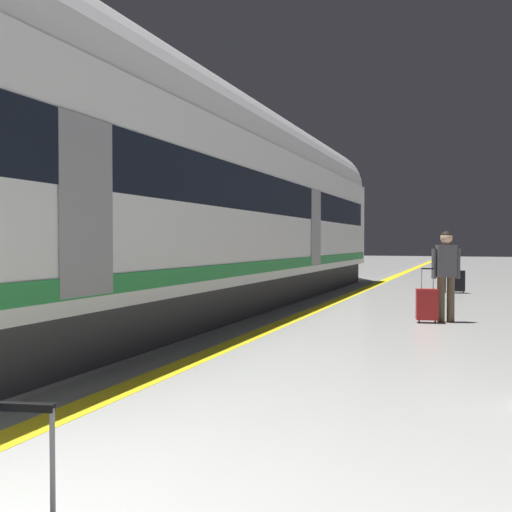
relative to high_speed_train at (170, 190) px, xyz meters
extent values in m
cube|color=yellow|center=(2.17, 1.83, -2.50)|extent=(0.36, 80.00, 0.01)
cube|color=slate|center=(1.81, 1.83, -2.50)|extent=(0.68, 80.00, 0.01)
cube|color=#38383D|center=(0.00, -0.50, -2.15)|extent=(2.67, 23.95, 0.70)
cube|color=white|center=(0.00, -0.50, -0.35)|extent=(2.90, 24.95, 2.90)
cylinder|color=white|center=(0.00, -0.50, 1.05)|extent=(2.84, 24.45, 2.84)
cube|color=black|center=(0.00, -0.50, 0.00)|extent=(2.93, 23.45, 0.80)
cube|color=#268C3F|center=(0.00, -0.50, -1.50)|extent=(2.94, 24.45, 0.24)
cone|color=white|center=(0.00, 13.27, -0.60)|extent=(2.76, 2.60, 2.75)
cube|color=gray|center=(1.46, -4.24, -0.60)|extent=(0.02, 0.90, 2.00)
cube|color=gray|center=(1.46, 5.11, -0.60)|extent=(0.02, 0.90, 2.00)
cylinder|color=gray|center=(4.34, -7.96, -1.68)|extent=(0.02, 0.02, 0.38)
cube|color=black|center=(4.24, -7.99, -1.49)|extent=(0.22, 0.08, 0.02)
cylinder|color=brown|center=(4.87, 1.63, -2.08)|extent=(0.14, 0.14, 0.85)
cylinder|color=brown|center=(5.04, 1.69, -2.08)|extent=(0.14, 0.14, 0.85)
cube|color=#4C4C51|center=(4.96, 1.66, -1.35)|extent=(0.39, 0.31, 0.60)
cylinder|color=#4C4C51|center=(4.75, 1.59, -1.40)|extent=(0.09, 0.09, 0.56)
cylinder|color=#4C4C51|center=(5.16, 1.74, -1.40)|extent=(0.09, 0.09, 0.56)
sphere|color=tan|center=(4.96, 1.66, -0.92)|extent=(0.22, 0.22, 0.22)
sphere|color=black|center=(4.96, 1.66, -0.89)|extent=(0.20, 0.20, 0.20)
cube|color=#A51E1E|center=(4.64, 1.40, -2.15)|extent=(0.42, 0.29, 0.57)
cube|color=#A51E1E|center=(4.61, 1.52, -2.23)|extent=(0.31, 0.08, 0.31)
cylinder|color=black|center=(4.51, 1.31, -2.47)|extent=(0.03, 0.06, 0.06)
cylinder|color=black|center=(4.79, 1.37, -2.47)|extent=(0.03, 0.06, 0.06)
cylinder|color=gray|center=(4.55, 1.33, -1.68)|extent=(0.02, 0.02, 0.38)
cylinder|color=gray|center=(4.75, 1.37, -1.68)|extent=(0.02, 0.02, 0.38)
cube|color=black|center=(4.65, 1.35, -1.49)|extent=(0.22, 0.07, 0.02)
cylinder|color=brown|center=(4.57, 8.07, -2.08)|extent=(0.14, 0.14, 0.83)
cylinder|color=brown|center=(4.75, 8.09, -2.08)|extent=(0.14, 0.14, 0.83)
cube|color=red|center=(4.66, 8.08, -1.37)|extent=(0.36, 0.24, 0.59)
cylinder|color=red|center=(4.44, 8.06, -1.42)|extent=(0.09, 0.09, 0.55)
cylinder|color=red|center=(4.87, 8.12, -1.42)|extent=(0.09, 0.09, 0.55)
sphere|color=tan|center=(4.66, 8.08, -0.94)|extent=(0.22, 0.22, 0.22)
sphere|color=black|center=(4.66, 8.08, -0.92)|extent=(0.20, 0.20, 0.20)
cube|color=black|center=(4.68, 7.93, -1.35)|extent=(0.27, 0.17, 0.40)
cube|color=black|center=(4.98, 7.94, -2.14)|extent=(0.40, 0.27, 0.61)
cube|color=black|center=(4.97, 8.05, -2.21)|extent=(0.31, 0.05, 0.33)
cylinder|color=black|center=(4.85, 7.85, -2.47)|extent=(0.03, 0.06, 0.06)
cylinder|color=black|center=(5.13, 7.89, -2.47)|extent=(0.03, 0.06, 0.06)
camera|label=1|loc=(5.50, -9.23, -1.00)|focal=38.64mm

